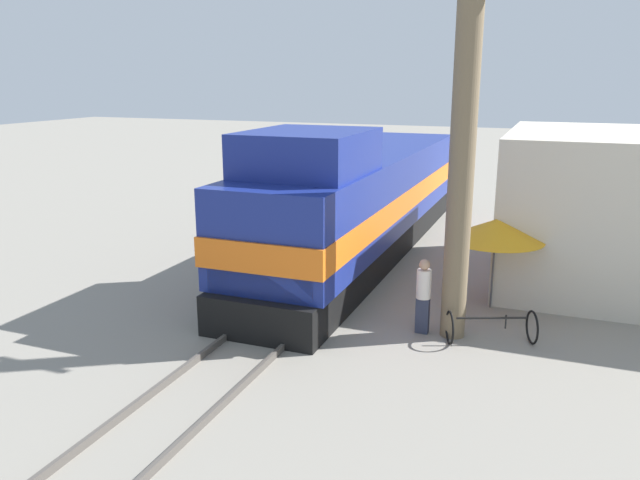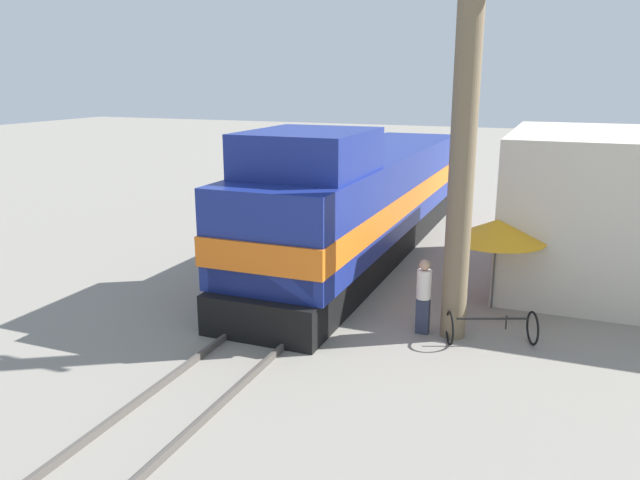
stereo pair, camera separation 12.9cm
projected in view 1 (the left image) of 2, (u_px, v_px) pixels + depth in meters
The scene contains 10 objects.
ground_plane at pixel (330, 281), 18.23m from camera, with size 120.00×120.00×0.00m, color gray.
rail_near at pixel (307, 276), 18.47m from camera, with size 0.08×35.82×0.15m, color #4C4742.
rail_far at pixel (353, 281), 17.96m from camera, with size 0.08×35.82×0.15m, color #4C4742.
locomotive at pixel (359, 202), 20.24m from camera, with size 3.12×16.25×4.48m.
utility_pole at pixel (463, 150), 13.34m from camera, with size 1.80×0.56×8.46m.
vendor_umbrella at pixel (496, 230), 15.62m from camera, with size 2.41×2.41×2.34m.
billboard_sign at pixel (565, 185), 17.87m from camera, with size 2.11×0.12×3.69m.
shrub_cluster at pixel (540, 287), 16.21m from camera, with size 0.97×0.97×0.97m, color #236028.
person_bystander at pixel (423, 293), 14.31m from camera, with size 0.34×0.34×1.78m.
bicycle at pixel (491, 327), 13.85m from camera, with size 2.04×1.41×0.76m.
Camera 1 is at (6.02, -16.26, 5.78)m, focal length 35.00 mm.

